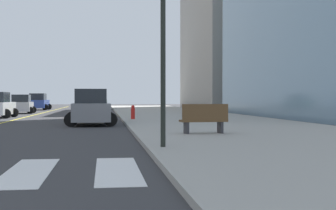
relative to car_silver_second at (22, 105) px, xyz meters
The scene contains 10 objects.
sidewalk_kerb_east 26.24m from the car_silver_second, 57.77° to the right, with size 10.00×120.00×0.15m, color #9E9B93.
lane_divider_paint 2.95m from the car_silver_second, 50.77° to the right, with size 0.16×80.00×0.01m, color yellow.
car_silver_second is the anchor object (origin of this frame).
car_yellow_third 12.14m from the car_silver_second, 56.50° to the right, with size 2.53×3.98×1.76m.
car_gray_fourth 22.21m from the car_silver_second, 71.39° to the right, with size 2.89×4.52×1.99m.
car_blue_fifth 14.13m from the car_silver_second, 91.03° to the left, with size 2.98×4.67×2.06m.
car_green_sixth 15.44m from the car_silver_second, 62.29° to the left, with size 2.95×4.65×2.05m.
traffic_light_near_corner 36.35m from the car_silver_second, 74.91° to the right, with size 0.36×0.41×5.17m.
park_bench 32.32m from the car_silver_second, 68.99° to the right, with size 1.85×0.73×1.12m.
fire_hydrant 19.62m from the car_silver_second, 60.46° to the right, with size 0.26×0.26×0.89m.
Camera 1 is at (6.01, -6.17, 1.50)m, focal length 52.31 mm.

